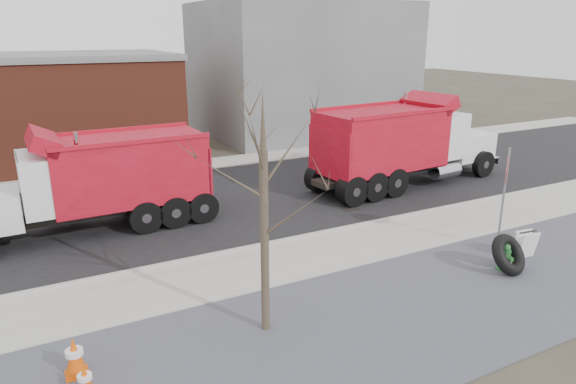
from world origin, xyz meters
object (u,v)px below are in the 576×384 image
fire_hydrant (505,258)px  dump_truck_red_b (96,179)px  dump_truck_red_a (403,141)px  truck_tire (508,255)px  stop_sign (505,182)px  sandwich_board (526,244)px

fire_hydrant → dump_truck_red_b: size_ratio=0.10×
dump_truck_red_a → dump_truck_red_b: size_ratio=1.15×
truck_tire → stop_sign: size_ratio=0.43×
dump_truck_red_b → truck_tire: bearing=136.2°
truck_tire → dump_truck_red_a: 8.57m
stop_sign → dump_truck_red_b: bearing=129.8°
stop_sign → dump_truck_red_b: 12.57m
sandwich_board → dump_truck_red_b: size_ratio=0.10×
fire_hydrant → stop_sign: bearing=41.6°
stop_sign → sandwich_board: bearing=-94.2°
fire_hydrant → dump_truck_red_b: (-9.29, 8.30, 1.39)m
sandwich_board → dump_truck_red_a: (1.66, 7.57, 1.47)m
dump_truck_red_b → sandwich_board: bearing=141.0°
fire_hydrant → sandwich_board: 1.21m
truck_tire → sandwich_board: 1.28m
stop_sign → dump_truck_red_b: (-10.30, 7.18, -0.34)m
stop_sign → dump_truck_red_a: dump_truck_red_a is taller
fire_hydrant → dump_truck_red_a: dump_truck_red_a is taller
dump_truck_red_a → dump_truck_red_b: bearing=172.4°
dump_truck_red_a → truck_tire: bearing=-115.3°
stop_sign → sandwich_board: size_ratio=3.85×
fire_hydrant → dump_truck_red_a: (2.84, 7.84, 1.54)m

